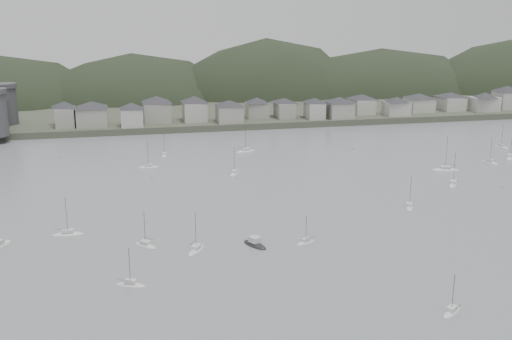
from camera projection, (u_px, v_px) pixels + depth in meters
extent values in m
plane|color=slate|center=(337.00, 290.00, 125.04)|extent=(900.00, 900.00, 0.00)
cube|color=#383D2D|center=(183.00, 94.00, 403.28)|extent=(900.00, 250.00, 3.00)
ellipsoid|color=black|center=(134.00, 119.00, 378.47)|extent=(132.08, 90.41, 79.74)
ellipsoid|color=black|center=(266.00, 118.00, 396.68)|extent=(133.88, 88.37, 101.41)
ellipsoid|color=black|center=(379.00, 111.00, 407.19)|extent=(165.81, 81.78, 82.55)
cylinder|color=#363639|center=(6.00, 106.00, 286.00)|extent=(10.00, 10.00, 17.00)
cube|color=#363639|center=(2.00, 116.00, 273.41)|extent=(3.50, 30.00, 12.00)
cube|color=gray|center=(66.00, 117.00, 281.37)|extent=(8.34, 12.91, 8.59)
pyramid|color=#2B2A30|center=(65.00, 105.00, 279.91)|extent=(15.78, 15.78, 3.01)
cube|color=gray|center=(92.00, 117.00, 283.26)|extent=(13.68, 13.35, 8.36)
pyramid|color=#2B2A30|center=(91.00, 105.00, 281.84)|extent=(20.07, 20.07, 2.93)
cube|color=#A7A69D|center=(132.00, 118.00, 282.02)|extent=(9.78, 10.20, 8.08)
pyramid|color=#2B2A30|center=(131.00, 106.00, 280.64)|extent=(14.83, 14.83, 2.83)
cube|color=gray|center=(157.00, 112.00, 293.52)|extent=(12.59, 13.33, 9.09)
pyramid|color=#2B2A30|center=(157.00, 99.00, 291.97)|extent=(19.24, 19.24, 3.18)
cube|color=#A7A69D|center=(195.00, 112.00, 295.83)|extent=(10.74, 12.17, 8.87)
pyramid|color=#2B2A30|center=(194.00, 99.00, 294.32)|extent=(17.01, 17.01, 3.10)
cube|color=gray|center=(229.00, 114.00, 293.07)|extent=(11.63, 12.09, 7.69)
pyramid|color=#2B2A30|center=(229.00, 103.00, 291.76)|extent=(17.61, 17.61, 2.69)
cube|color=gray|center=(257.00, 110.00, 304.52)|extent=(10.37, 9.35, 7.44)
pyramid|color=#2B2A30|center=(257.00, 100.00, 303.25)|extent=(14.65, 14.65, 2.60)
cube|color=gray|center=(284.00, 110.00, 305.09)|extent=(8.24, 12.20, 7.22)
pyramid|color=#2B2A30|center=(285.00, 100.00, 303.86)|extent=(15.17, 15.17, 2.53)
cube|color=#A7A69D|center=(315.00, 111.00, 303.03)|extent=(8.06, 10.91, 7.46)
pyramid|color=#2B2A30|center=(315.00, 100.00, 301.76)|extent=(14.08, 14.08, 2.61)
cube|color=gray|center=(339.00, 110.00, 304.19)|extent=(11.73, 11.78, 7.66)
pyramid|color=#2B2A30|center=(340.00, 100.00, 302.88)|extent=(17.46, 17.46, 2.68)
cube|color=#A7A69D|center=(362.00, 106.00, 316.86)|extent=(10.19, 13.02, 7.33)
pyramid|color=#2B2A30|center=(362.00, 97.00, 315.61)|extent=(17.23, 17.23, 2.57)
cube|color=#A7A69D|center=(396.00, 108.00, 311.70)|extent=(11.70, 9.81, 6.88)
pyramid|color=#2B2A30|center=(397.00, 99.00, 310.53)|extent=(15.97, 15.97, 2.41)
cube|color=#A7A69D|center=(419.00, 105.00, 323.59)|extent=(12.83, 12.48, 7.00)
pyramid|color=#2B2A30|center=(420.00, 96.00, 322.40)|extent=(18.79, 18.79, 2.45)
cube|color=#A7A69D|center=(450.00, 103.00, 327.94)|extent=(11.07, 13.50, 6.97)
pyramid|color=#2B2A30|center=(451.00, 95.00, 326.75)|extent=(18.25, 18.25, 2.44)
cube|color=#A7A69D|center=(484.00, 104.00, 323.84)|extent=(13.75, 9.12, 7.34)
pyramid|color=#2B2A30|center=(485.00, 95.00, 322.59)|extent=(16.97, 16.97, 2.57)
cube|color=#A7A69D|center=(506.00, 100.00, 333.06)|extent=(11.37, 11.57, 9.05)
pyramid|color=#2B2A30|center=(507.00, 89.00, 331.52)|extent=(17.03, 17.03, 3.17)
ellipsoid|color=silver|center=(234.00, 174.00, 212.56)|extent=(5.46, 7.73, 1.49)
cube|color=silver|center=(234.00, 171.00, 212.29)|extent=(2.63, 3.06, 0.70)
cylinder|color=#3F3F42|center=(234.00, 161.00, 211.35)|extent=(0.12, 0.12, 9.31)
cylinder|color=#3F3F42|center=(232.00, 169.00, 213.16)|extent=(1.59, 3.04, 0.10)
ellipsoid|color=silver|center=(490.00, 163.00, 227.95)|extent=(4.09, 7.97, 1.52)
cube|color=silver|center=(490.00, 160.00, 227.69)|extent=(2.23, 2.98, 0.70)
cylinder|color=#3F3F42|center=(491.00, 150.00, 226.71)|extent=(0.12, 0.12, 9.53)
cylinder|color=#3F3F42|center=(491.00, 160.00, 226.22)|extent=(0.87, 3.36, 0.10)
ellipsoid|color=silver|center=(306.00, 243.00, 150.04)|extent=(5.85, 3.70, 1.12)
cube|color=silver|center=(306.00, 240.00, 149.82)|extent=(2.27, 1.86, 0.70)
cylinder|color=#3F3F42|center=(306.00, 229.00, 149.12)|extent=(0.12, 0.12, 6.98)
cylinder|color=#3F3F42|center=(310.00, 238.00, 149.53)|extent=(2.38, 1.01, 0.10)
ellipsoid|color=silver|center=(451.00, 313.00, 115.58)|extent=(6.10, 5.21, 1.23)
cube|color=silver|center=(452.00, 308.00, 115.35)|extent=(2.53, 2.36, 0.70)
cylinder|color=#3F3F42|center=(453.00, 293.00, 114.57)|extent=(0.12, 0.12, 7.66)
cylinder|color=#3F3F42|center=(458.00, 307.00, 114.78)|extent=(2.28, 1.71, 0.10)
ellipsoid|color=silver|center=(68.00, 235.00, 155.31)|extent=(7.92, 2.74, 1.57)
cube|color=silver|center=(68.00, 231.00, 155.04)|extent=(2.80, 1.81, 0.70)
cylinder|color=#3F3F42|center=(67.00, 216.00, 154.04)|extent=(0.12, 0.12, 9.82)
cylinder|color=#3F3F42|center=(62.00, 229.00, 154.56)|extent=(3.54, 0.20, 0.10)
ellipsoid|color=silver|center=(453.00, 185.00, 199.59)|extent=(7.23, 8.24, 1.67)
cube|color=silver|center=(453.00, 181.00, 199.30)|extent=(3.24, 3.44, 0.70)
cylinder|color=#3F3F42|center=(454.00, 169.00, 198.23)|extent=(0.12, 0.12, 10.44)
cylinder|color=#3F3F42|center=(458.00, 181.00, 198.23)|extent=(2.38, 3.03, 0.10)
ellipsoid|color=silver|center=(145.00, 246.00, 148.12)|extent=(6.20, 6.63, 1.38)
cube|color=silver|center=(145.00, 242.00, 147.87)|extent=(2.73, 2.81, 0.70)
cylinder|color=#3F3F42|center=(145.00, 228.00, 147.00)|extent=(0.12, 0.12, 8.61)
cylinder|color=#3F3F42|center=(148.00, 238.00, 148.79)|extent=(2.12, 2.39, 0.10)
ellipsoid|color=silver|center=(131.00, 286.00, 126.90)|extent=(6.81, 4.44, 1.30)
cube|color=silver|center=(130.00, 281.00, 126.66)|extent=(2.66, 2.20, 0.70)
cylinder|color=#3F3F42|center=(130.00, 267.00, 125.83)|extent=(0.12, 0.12, 8.14)
cylinder|color=#3F3F42|center=(125.00, 280.00, 125.86)|extent=(2.74, 1.22, 0.10)
ellipsoid|color=silver|center=(149.00, 168.00, 221.31)|extent=(7.68, 3.08, 1.50)
cube|color=silver|center=(149.00, 165.00, 221.05)|extent=(2.76, 1.88, 0.70)
cylinder|color=#3F3F42|center=(148.00, 154.00, 220.09)|extent=(0.12, 0.12, 9.36)
cylinder|color=#3F3F42|center=(145.00, 163.00, 220.51)|extent=(3.37, 0.41, 0.10)
ellipsoid|color=silver|center=(501.00, 147.00, 253.67)|extent=(3.92, 7.73, 1.48)
cube|color=silver|center=(501.00, 145.00, 253.41)|extent=(2.15, 2.88, 0.70)
cylinder|color=#3F3F42|center=(502.00, 136.00, 252.47)|extent=(0.12, 0.12, 9.24)
cylinder|color=#3F3F42|center=(503.00, 144.00, 251.98)|extent=(0.82, 3.27, 0.10)
ellipsoid|color=silver|center=(196.00, 251.00, 145.24)|extent=(5.97, 7.57, 1.49)
cube|color=silver|center=(196.00, 246.00, 144.97)|extent=(2.77, 3.07, 0.70)
cylinder|color=#3F3F42|center=(196.00, 231.00, 144.02)|extent=(0.12, 0.12, 9.30)
cylinder|color=#3F3F42|center=(192.00, 243.00, 145.75)|extent=(1.86, 2.89, 0.10)
ellipsoid|color=silver|center=(409.00, 208.00, 176.78)|extent=(5.42, 7.52, 1.45)
cube|color=silver|center=(410.00, 204.00, 176.52)|extent=(2.59, 3.00, 0.70)
cylinder|color=#3F3F42|center=(410.00, 192.00, 175.59)|extent=(0.12, 0.12, 9.09)
cylinder|color=#3F3F42|center=(414.00, 203.00, 175.41)|extent=(1.60, 2.95, 0.10)
ellipsoid|color=silver|center=(445.00, 170.00, 217.28)|extent=(10.28, 5.24, 1.97)
cube|color=silver|center=(445.00, 167.00, 216.96)|extent=(3.83, 2.87, 0.70)
cylinder|color=#3F3F42|center=(446.00, 153.00, 215.70)|extent=(0.12, 0.12, 12.28)
cylinder|color=#3F3F42|center=(449.00, 165.00, 217.55)|extent=(4.33, 1.08, 0.10)
ellipsoid|color=silver|center=(164.00, 156.00, 239.19)|extent=(3.27, 6.91, 1.33)
cube|color=silver|center=(164.00, 153.00, 238.95)|extent=(1.85, 2.54, 0.70)
cylinder|color=#3F3F42|center=(164.00, 145.00, 238.11)|extent=(0.12, 0.12, 8.30)
cylinder|color=#3F3F42|center=(163.00, 151.00, 239.87)|extent=(0.63, 2.96, 0.10)
ellipsoid|color=silver|center=(510.00, 158.00, 235.38)|extent=(7.68, 8.11, 1.69)
cube|color=silver|center=(510.00, 155.00, 235.09)|extent=(3.37, 3.45, 0.70)
cylinder|color=#3F3F42|center=(511.00, 144.00, 234.00)|extent=(0.12, 0.12, 10.59)
cylinder|color=#3F3F42|center=(506.00, 153.00, 235.81)|extent=(2.63, 2.90, 0.10)
ellipsoid|color=silver|center=(246.00, 152.00, 245.78)|extent=(8.79, 4.76, 1.68)
cube|color=silver|center=(246.00, 149.00, 245.49)|extent=(3.31, 2.54, 0.70)
cylinder|color=#3F3F42|center=(246.00, 138.00, 244.42)|extent=(0.12, 0.12, 10.48)
cylinder|color=#3F3F42|center=(242.00, 148.00, 245.42)|extent=(3.67, 1.07, 0.10)
ellipsoid|color=black|center=(255.00, 245.00, 148.56)|extent=(5.98, 8.23, 1.71)
cube|color=silver|center=(255.00, 239.00, 148.18)|extent=(2.99, 3.06, 1.40)
cylinder|color=#3F3F42|center=(255.00, 236.00, 147.95)|extent=(0.10, 0.10, 1.20)
sphere|color=#D18D45|center=(502.00, 187.00, 196.73)|extent=(0.70, 0.70, 0.70)
sphere|color=#D18D45|center=(353.00, 149.00, 250.73)|extent=(0.70, 0.70, 0.70)
sphere|color=#D18D45|center=(152.00, 177.00, 208.20)|extent=(0.70, 0.70, 0.70)
sphere|color=#D18D45|center=(61.00, 157.00, 236.50)|extent=(0.70, 0.70, 0.70)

